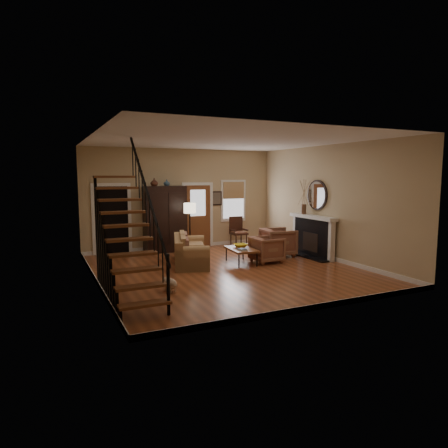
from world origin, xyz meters
name	(u,v)px	position (x,y,z in m)	size (l,w,h in m)	color
room	(188,208)	(-0.41, 1.76, 1.51)	(7.00, 7.33, 3.30)	brown
staircase	(127,218)	(-2.78, -1.30, 1.60)	(0.94, 2.80, 3.20)	brown
fireplace	(314,232)	(3.13, 0.50, 0.74)	(0.33, 1.95, 2.30)	black
armoire	(165,219)	(-0.70, 3.15, 1.05)	(1.30, 0.60, 2.10)	black
vase_a	(154,182)	(-1.05, 3.05, 2.22)	(0.24, 0.24, 0.25)	#4C2619
vase_b	(167,183)	(-0.65, 3.05, 2.21)	(0.20, 0.20, 0.21)	#334C60
sofa	(191,251)	(-0.61, 1.06, 0.38)	(0.87, 2.03, 0.75)	#A77B4C
coffee_table	(241,256)	(0.68, 0.53, 0.21)	(0.65, 1.12, 0.43)	brown
bowl	(240,246)	(0.73, 0.68, 0.48)	(0.38, 0.38, 0.09)	yellow
books	(242,249)	(0.56, 0.23, 0.45)	(0.21, 0.28, 0.05)	beige
armchair_left	(267,249)	(1.42, 0.38, 0.36)	(0.78, 0.80, 0.73)	brown
armchair_right	(278,242)	(2.19, 0.99, 0.42)	(0.91, 0.93, 0.85)	brown
floor_lamp	(190,229)	(-0.18, 2.25, 0.80)	(0.37, 0.37, 1.60)	black
side_chair	(239,232)	(1.85, 2.95, 0.51)	(0.54, 0.54, 1.02)	#3A1D12
dog	(171,285)	(-1.90, -1.24, 0.14)	(0.23, 0.40, 0.29)	tan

